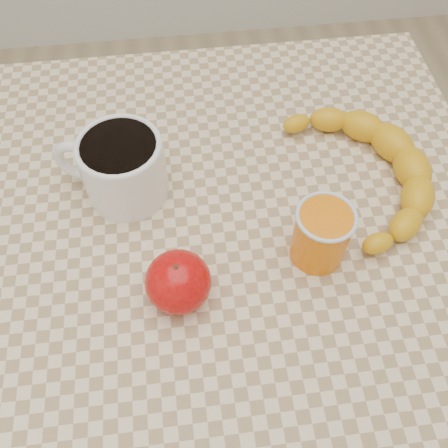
{
  "coord_description": "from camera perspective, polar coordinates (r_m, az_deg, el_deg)",
  "views": [
    {
      "loc": [
        -0.05,
        -0.37,
        1.33
      ],
      "look_at": [
        0.0,
        0.0,
        0.77
      ],
      "focal_mm": 40.0,
      "sensor_mm": 36.0,
      "label": 1
    }
  ],
  "objects": [
    {
      "name": "apple",
      "position": [
        0.61,
        -5.26,
        -6.59
      ],
      "size": [
        0.09,
        0.09,
        0.08
      ],
      "color": "#930409",
      "rests_on": "table"
    },
    {
      "name": "ground",
      "position": [
        1.38,
        0.0,
        -18.05
      ],
      "size": [
        3.0,
        3.0,
        0.0
      ],
      "primitive_type": "plane",
      "color": "tan",
      "rests_on": "ground"
    },
    {
      "name": "orange_juice_glass",
      "position": [
        0.64,
        11.07,
        -1.16
      ],
      "size": [
        0.08,
        0.08,
        0.09
      ],
      "color": "orange",
      "rests_on": "table"
    },
    {
      "name": "banana",
      "position": [
        0.75,
        15.95,
        5.95
      ],
      "size": [
        0.27,
        0.35,
        0.05
      ],
      "primitive_type": null,
      "rotation": [
        0.0,
        0.0,
        0.09
      ],
      "color": "gold",
      "rests_on": "table"
    },
    {
      "name": "table",
      "position": [
        0.76,
        0.0,
        -4.42
      ],
      "size": [
        0.8,
        0.8,
        0.75
      ],
      "color": "beige",
      "rests_on": "ground"
    },
    {
      "name": "coffee_mug",
      "position": [
        0.7,
        -11.71,
        6.53
      ],
      "size": [
        0.17,
        0.15,
        0.1
      ],
      "color": "white",
      "rests_on": "table"
    }
  ]
}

